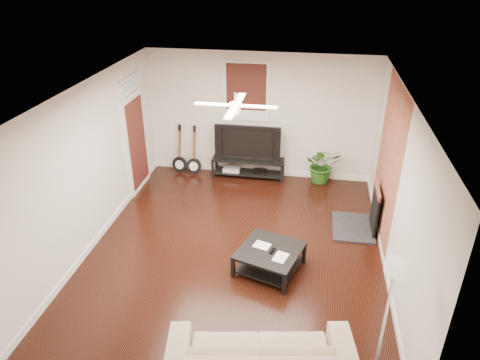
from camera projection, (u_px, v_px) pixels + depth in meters
The scene contains 14 objects.
room at pixel (236, 177), 7.10m from camera, with size 5.01×6.01×2.81m.
brick_accent at pixel (388, 162), 7.61m from camera, with size 0.02×2.20×2.80m, color #A64535.
fireplace at pixel (364, 208), 8.08m from camera, with size 0.80×1.10×0.92m, color black.
window_back at pixel (246, 92), 9.49m from camera, with size 1.00×0.06×1.30m, color black.
door_left at pixel (136, 134), 9.20m from camera, with size 0.08×1.00×2.50m, color white.
tv_stand at pixel (248, 168), 10.10m from camera, with size 1.63×0.43×0.46m, color black.
tv at pixel (248, 141), 9.82m from camera, with size 1.46×0.19×0.84m, color black.
coffee_table at pixel (269, 260), 7.15m from camera, with size 0.93×0.93×0.39m, color black.
sofa at pixel (261, 355), 5.30m from camera, with size 2.26×0.88×0.66m, color tan.
floor_lamp at pixel (383, 327), 4.91m from camera, with size 0.30×0.30×1.85m, color silver, non-canonical shape.
potted_plant at pixel (322, 164), 9.80m from camera, with size 0.77×0.66×0.85m, color #255919.
guitar_left at pixel (179, 150), 10.16m from camera, with size 0.35×0.25×1.14m, color black, non-canonical shape.
guitar_right at pixel (193, 151), 10.08m from camera, with size 0.35×0.25×1.14m, color black, non-canonical shape.
ceiling_fan at pixel (235, 105), 6.55m from camera, with size 1.24×1.24×0.32m, color white, non-canonical shape.
Camera 1 is at (1.12, -6.22, 4.63)m, focal length 33.11 mm.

